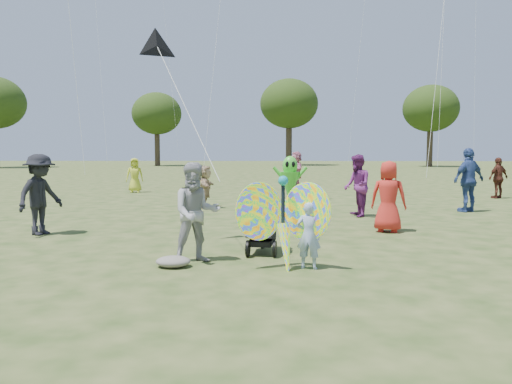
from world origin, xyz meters
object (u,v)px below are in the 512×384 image
crowd_g (135,175)px  crowd_a (388,196)px  adult_man (196,213)px  crowd_c (469,180)px  crowd_j (296,170)px  crowd_e (357,186)px  butterfly_kite (284,223)px  crowd_b (40,195)px  crowd_h (498,178)px  child_girl (309,235)px  crowd_d (205,187)px  jogging_stroller (262,220)px  alien_kite (290,182)px

crowd_g → crowd_a: bearing=-61.4°
adult_man → crowd_c: (7.31, 7.22, 0.14)m
crowd_g → crowd_j: 7.73m
crowd_e → butterfly_kite: bearing=-24.8°
crowd_j → crowd_b: bearing=-42.3°
crowd_j → crowd_g: bearing=-90.1°
crowd_c → crowd_j: crowd_c is taller
crowd_h → butterfly_kite: 14.90m
child_girl → crowd_h: size_ratio=0.67×
child_girl → crowd_b: size_ratio=0.60×
crowd_c → crowd_g: (-12.28, 6.71, -0.21)m
adult_man → crowd_a: bearing=23.0°
child_girl → crowd_g: bearing=-49.2°
child_girl → crowd_c: bearing=-110.2°
crowd_d → butterfly_kite: butterfly_kite is taller
adult_man → crowd_g: (-4.97, 13.93, -0.07)m
crowd_c → crowd_e: 3.82m
crowd_c → crowd_g: bearing=-55.4°
crowd_g → butterfly_kite: bearing=-77.3°
adult_man → crowd_g: size_ratio=1.09×
crowd_b → crowd_h: 16.76m
crowd_a → crowd_c: (3.33, 3.92, 0.16)m
child_girl → crowd_c: size_ratio=0.55×
crowd_d → crowd_h: bearing=-71.8°
adult_man → crowd_c: 10.28m
adult_man → jogging_stroller: size_ratio=1.56×
child_girl → adult_man: (-1.88, 0.40, 0.31)m
crowd_j → alien_kite: (-0.63, -9.95, 0.05)m
crowd_j → jogging_stroller: (-1.32, -15.36, -0.31)m
crowd_j → jogging_stroller: bearing=-22.1°
child_girl → crowd_a: (2.10, 3.70, 0.29)m
crowd_d → jogging_stroller: size_ratio=1.29×
crowd_a → crowd_c: size_ratio=0.84×
crowd_a → alien_kite: bearing=-34.6°
crowd_c → crowd_j: 10.24m
crowd_a → crowd_h: 10.42m
crowd_b → adult_man: bearing=-102.3°
alien_kite → jogging_stroller: bearing=-97.3°
crowd_e → crowd_h: bearing=125.5°
crowd_b → butterfly_kite: (5.42, -3.07, -0.16)m
crowd_e → crowd_h: 8.63m
crowd_c → crowd_e: crowd_c is taller
adult_man → crowd_h: (10.18, 11.67, -0.04)m
child_girl → crowd_b: bearing=-12.3°
crowd_e → jogging_stroller: bearing=-32.6°
adult_man → alien_kite: (1.78, 6.27, 0.12)m
crowd_e → jogging_stroller: crowd_e is taller
crowd_b → crowd_g: size_ratio=1.17×
crowd_e → crowd_d: bearing=-117.8°
crowd_b → crowd_h: size_ratio=1.12×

